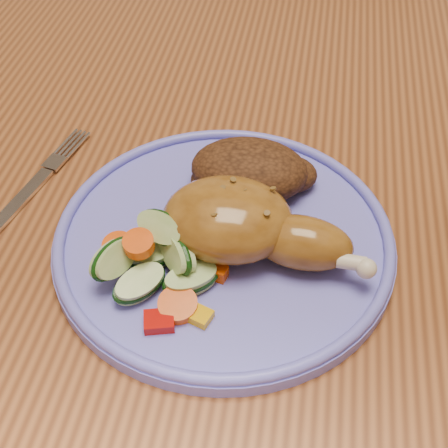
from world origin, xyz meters
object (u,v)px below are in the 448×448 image
object	(u,v)px
dining_table	(275,233)
plate	(224,241)
chair_far	(303,66)
fork	(28,191)

from	to	relation	value
dining_table	plate	xyz separation A→B (m)	(-0.04, -0.10, 0.09)
chair_far	plate	bearing A→B (deg)	-93.02
dining_table	plate	size ratio (longest dim) A/B	4.82
plate	chair_far	bearing A→B (deg)	86.98
chair_far	fork	world-z (taller)	chair_far
fork	dining_table	bearing A→B (deg)	16.05
chair_far	fork	xyz separation A→B (m)	(-0.23, -0.69, 0.26)
chair_far	plate	xyz separation A→B (m)	(-0.04, -0.73, 0.26)
chair_far	dining_table	bearing A→B (deg)	-90.00
dining_table	fork	world-z (taller)	fork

